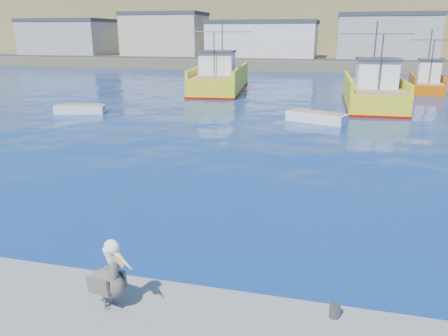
% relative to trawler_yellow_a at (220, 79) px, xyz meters
% --- Properties ---
extents(ground, '(260.00, 260.00, 0.00)m').
position_rel_trawler_yellow_a_xyz_m(ground, '(8.67, -32.56, -1.16)').
color(ground, navy).
rests_on(ground, ground).
extents(dock_bollards, '(36.20, 0.20, 0.30)m').
position_rel_trawler_yellow_a_xyz_m(dock_bollards, '(9.27, -35.96, -0.51)').
color(dock_bollards, '#4C4C4C').
rests_on(dock_bollards, dock).
extents(far_shore, '(200.00, 81.00, 24.00)m').
position_rel_trawler_yellow_a_xyz_m(far_shore, '(8.67, 76.64, 7.82)').
color(far_shore, brown).
rests_on(far_shore, ground).
extents(trawler_yellow_a, '(6.22, 13.93, 6.80)m').
position_rel_trawler_yellow_a_xyz_m(trawler_yellow_a, '(0.00, 0.00, 0.00)').
color(trawler_yellow_a, yellow).
rests_on(trawler_yellow_a, ground).
extents(trawler_yellow_b, '(5.73, 12.20, 6.61)m').
position_rel_trawler_yellow_a_xyz_m(trawler_yellow_b, '(14.29, -6.24, -0.08)').
color(trawler_yellow_b, yellow).
rests_on(trawler_yellow_b, ground).
extents(boat_orange, '(3.89, 7.59, 5.96)m').
position_rel_trawler_yellow_a_xyz_m(boat_orange, '(20.05, 3.96, -0.17)').
color(boat_orange, '#C85204').
rests_on(boat_orange, ground).
extents(skiff_left, '(3.68, 2.14, 0.76)m').
position_rel_trawler_yellow_a_xyz_m(skiff_left, '(-6.58, -15.15, -0.92)').
color(skiff_left, silver).
rests_on(skiff_left, ground).
extents(skiff_mid, '(4.09, 2.65, 0.84)m').
position_rel_trawler_yellow_a_xyz_m(skiff_mid, '(10.32, -14.33, -0.89)').
color(skiff_mid, silver).
rests_on(skiff_mid, ground).
extents(pelican, '(1.17, 0.73, 1.47)m').
position_rel_trawler_yellow_a_xyz_m(pelican, '(7.45, -36.69, -0.03)').
color(pelican, '#595451').
rests_on(pelican, dock).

